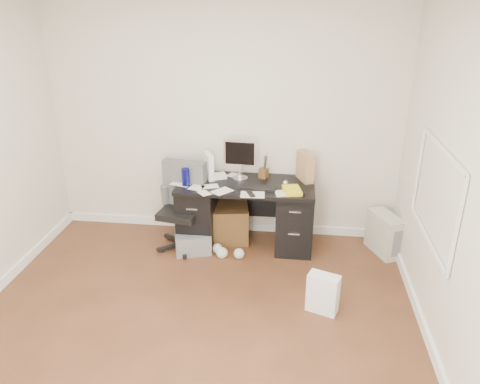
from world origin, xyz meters
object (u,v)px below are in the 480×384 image
object	(u,v)px
wicker_basket	(230,223)
desk	(246,212)
keyboard	(257,188)
office_chair	(180,208)
pc_tower	(384,234)
lcd_monitor	(240,159)

from	to	relation	value
wicker_basket	desk	bearing A→B (deg)	-23.79
keyboard	wicker_basket	bearing A→B (deg)	153.43
office_chair	wicker_basket	bearing A→B (deg)	36.35
pc_tower	lcd_monitor	bearing A→B (deg)	150.30
lcd_monitor	wicker_basket	xyz separation A→B (m)	(-0.12, -0.04, -0.77)
desk	keyboard	xyz separation A→B (m)	(0.14, -0.13, 0.36)
lcd_monitor	office_chair	size ratio (longest dim) A/B	0.47
wicker_basket	office_chair	bearing A→B (deg)	-153.40
keyboard	office_chair	distance (m)	0.89
pc_tower	desk	bearing A→B (deg)	154.84
pc_tower	wicker_basket	distance (m)	1.75
keyboard	wicker_basket	world-z (taller)	keyboard
desk	office_chair	distance (m)	0.74
lcd_monitor	wicker_basket	world-z (taller)	lcd_monitor
office_chair	wicker_basket	size ratio (longest dim) A/B	2.34
desk	lcd_monitor	size ratio (longest dim) A/B	3.23
keyboard	pc_tower	world-z (taller)	keyboard
lcd_monitor	pc_tower	xyz separation A→B (m)	(1.63, -0.14, -0.75)
desk	pc_tower	xyz separation A→B (m)	(1.55, -0.01, -0.17)
desk	pc_tower	distance (m)	1.56
office_chair	lcd_monitor	bearing A→B (deg)	35.21
keyboard	wicker_basket	xyz separation A→B (m)	(-0.33, 0.22, -0.55)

